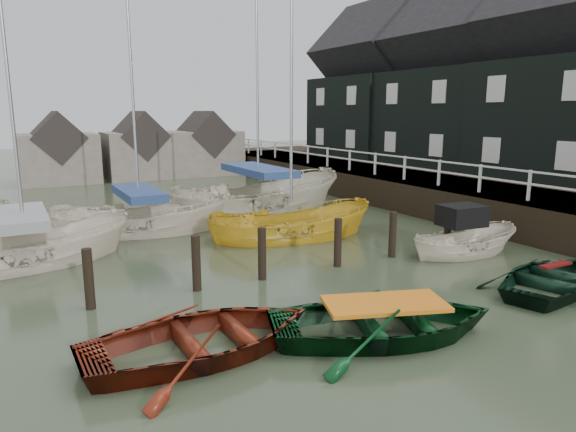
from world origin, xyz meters
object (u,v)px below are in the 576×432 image
rowboat_red (205,353)px  sailboat_b (141,231)px  rowboat_dkgreen (553,289)px  sailboat_a (28,263)px  sailboat_c (291,237)px  sailboat_d (259,211)px  motorboat (464,251)px  rowboat_green (384,336)px

rowboat_red → sailboat_b: bearing=-8.2°
rowboat_dkgreen → sailboat_a: 14.33m
rowboat_dkgreen → sailboat_c: size_ratio=0.38×
sailboat_a → sailboat_d: (9.25, 3.84, -0.01)m
sailboat_b → motorboat: bearing=-118.3°
rowboat_red → sailboat_d: bearing=-31.3°
rowboat_green → sailboat_c: 8.26m
rowboat_dkgreen → sailboat_d: size_ratio=0.30×
motorboat → sailboat_b: size_ratio=0.35×
rowboat_green → rowboat_dkgreen: (5.51, 0.13, 0.00)m
rowboat_dkgreen → sailboat_c: sailboat_c is taller
rowboat_dkgreen → sailboat_a: (-11.46, 8.60, 0.07)m
rowboat_green → motorboat: size_ratio=1.16×
rowboat_red → motorboat: motorboat is taller
sailboat_b → sailboat_d: size_ratio=0.84×
rowboat_green → sailboat_b: 11.46m
rowboat_dkgreen → rowboat_red: bearing=67.5°
rowboat_red → sailboat_d: (6.64, 11.56, 0.06)m
rowboat_green → sailboat_a: sailboat_a is taller
rowboat_red → sailboat_d: 13.33m
motorboat → sailboat_b: sailboat_b is taller
rowboat_green → sailboat_b: (-2.14, 11.26, 0.06)m
rowboat_red → rowboat_dkgreen: bearing=-97.2°
sailboat_a → sailboat_b: bearing=-66.1°
rowboat_dkgreen → sailboat_d: sailboat_d is taller
sailboat_c → sailboat_d: sailboat_d is taller
rowboat_green → sailboat_c: size_ratio=0.43×
motorboat → sailboat_a: (-11.93, 5.28, -0.05)m
rowboat_green → sailboat_d: 13.00m
rowboat_green → motorboat: motorboat is taller
motorboat → rowboat_dkgreen: bearing=177.8°
sailboat_c → rowboat_dkgreen: bearing=-146.4°
sailboat_a → sailboat_b: sailboat_a is taller
sailboat_b → sailboat_a: bearing=139.1°
sailboat_d → rowboat_red: bearing=146.4°
rowboat_dkgreen → rowboat_green: bearing=74.6°
motorboat → sailboat_d: 9.52m
rowboat_green → rowboat_red: bearing=92.7°
rowboat_green → sailboat_b: bearing=30.3°
sailboat_b → rowboat_red: bearing=-171.2°
rowboat_red → sailboat_d: sailboat_d is taller
rowboat_green → sailboat_a: (-5.95, 8.74, 0.07)m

